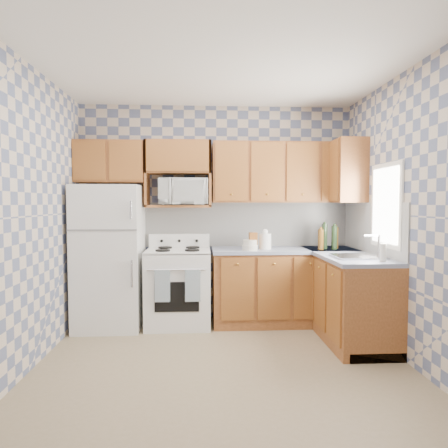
{
  "coord_description": "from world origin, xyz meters",
  "views": [
    {
      "loc": [
        -0.19,
        -3.5,
        1.47
      ],
      "look_at": [
        0.05,
        0.75,
        1.25
      ],
      "focal_mm": 32.0,
      "sensor_mm": 36.0,
      "label": 1
    }
  ],
  "objects": [
    {
      "name": "countertop_right",
      "position": [
        1.4,
        0.8,
        0.9
      ],
      "size": [
        0.63,
        1.6,
        0.04
      ],
      "primitive_type": "cube",
      "color": "slate",
      "rests_on": "base_cabinets_right"
    },
    {
      "name": "electric_kettle",
      "position": [
        0.58,
        1.27,
        1.01
      ],
      "size": [
        0.15,
        0.15,
        0.19
      ],
      "primitive_type": "cylinder",
      "color": "silver",
      "rests_on": "countertop_back"
    },
    {
      "name": "backsplash_right",
      "position": [
        1.69,
        0.8,
        1.2
      ],
      "size": [
        0.02,
        1.6,
        0.56
      ],
      "primitive_type": "cube",
      "color": "white",
      "rests_on": "right_wall"
    },
    {
      "name": "right_wall",
      "position": [
        1.7,
        0.0,
        1.35
      ],
      "size": [
        0.02,
        3.2,
        2.7
      ],
      "primitive_type": "cube",
      "color": "slate",
      "rests_on": "ground"
    },
    {
      "name": "bottle_3",
      "position": [
        1.22,
        1.14,
        1.04
      ],
      "size": [
        0.07,
        0.07,
        0.24
      ],
      "primitive_type": "cylinder",
      "color": "#593711",
      "rests_on": "countertop_back"
    },
    {
      "name": "dish_towel_left",
      "position": [
        -0.63,
        0.93,
        0.55
      ],
      "size": [
        0.17,
        0.02,
        0.36
      ],
      "primitive_type": "cube",
      "color": "navy",
      "rests_on": "stove_body"
    },
    {
      "name": "upper_cabinets_right",
      "position": [
        1.53,
        1.25,
        1.85
      ],
      "size": [
        0.33,
        0.7,
        0.74
      ],
      "primitive_type": "cube",
      "color": "brown",
      "rests_on": "right_wall"
    },
    {
      "name": "countertop_back",
      "position": [
        0.82,
        1.3,
        0.9
      ],
      "size": [
        1.77,
        0.63,
        0.04
      ],
      "primitive_type": "cube",
      "color": "slate",
      "rests_on": "base_cabinets_back"
    },
    {
      "name": "stove_body",
      "position": [
        -0.47,
        1.28,
        0.45
      ],
      "size": [
        0.76,
        0.65,
        0.9
      ],
      "primitive_type": "cube",
      "color": "silver",
      "rests_on": "floor"
    },
    {
      "name": "bottle_1",
      "position": [
        1.39,
        1.16,
        1.06
      ],
      "size": [
        0.07,
        0.07,
        0.28
      ],
      "primitive_type": "cylinder",
      "color": "black",
      "rests_on": "countertop_back"
    },
    {
      "name": "microwave",
      "position": [
        -0.43,
        1.43,
        1.61
      ],
      "size": [
        0.63,
        0.46,
        0.33
      ],
      "primitive_type": "imported",
      "rotation": [
        0.0,
        0.0,
        0.11
      ],
      "color": "silver",
      "rests_on": "microwave_shelf"
    },
    {
      "name": "food_containers",
      "position": [
        0.38,
        1.14,
        0.98
      ],
      "size": [
        0.18,
        0.18,
        0.12
      ],
      "primitive_type": null,
      "color": "beige",
      "rests_on": "countertop_back"
    },
    {
      "name": "refrigerator",
      "position": [
        -1.27,
        1.25,
        0.84
      ],
      "size": [
        0.75,
        0.7,
        1.68
      ],
      "primitive_type": "cube",
      "color": "silver",
      "rests_on": "floor"
    },
    {
      "name": "window",
      "position": [
        1.69,
        0.45,
        1.45
      ],
      "size": [
        0.02,
        0.66,
        0.86
      ],
      "primitive_type": "cube",
      "color": "silver",
      "rests_on": "right_wall"
    },
    {
      "name": "base_cabinets_back",
      "position": [
        0.82,
        1.3,
        0.44
      ],
      "size": [
        1.75,
        0.6,
        0.88
      ],
      "primitive_type": "cube",
      "color": "brown",
      "rests_on": "floor"
    },
    {
      "name": "backguard",
      "position": [
        -0.47,
        1.55,
        1.0
      ],
      "size": [
        0.76,
        0.08,
        0.17
      ],
      "primitive_type": "cube",
      "color": "silver",
      "rests_on": "cooktop"
    },
    {
      "name": "dish_towel_right",
      "position": [
        -0.29,
        0.93,
        0.55
      ],
      "size": [
        0.17,
        0.02,
        0.36
      ],
      "primitive_type": "cube",
      "color": "navy",
      "rests_on": "stove_body"
    },
    {
      "name": "sink",
      "position": [
        1.4,
        0.45,
        0.93
      ],
      "size": [
        0.48,
        0.4,
        0.03
      ],
      "primitive_type": "cube",
      "color": "#B7B7BC",
      "rests_on": "countertop_right"
    },
    {
      "name": "upper_cabinets_fridge",
      "position": [
        -1.29,
        1.44,
        1.97
      ],
      "size": [
        0.82,
        0.33,
        0.5
      ],
      "primitive_type": "cube",
      "color": "brown",
      "rests_on": "back_wall"
    },
    {
      "name": "cooktop",
      "position": [
        -0.47,
        1.28,
        0.91
      ],
      "size": [
        0.76,
        0.65,
        0.02
      ],
      "primitive_type": "cube",
      "color": "silver",
      "rests_on": "stove_body"
    },
    {
      "name": "soap_bottle",
      "position": [
        1.53,
        0.16,
        1.01
      ],
      "size": [
        0.06,
        0.06,
        0.17
      ],
      "primitive_type": "cylinder",
      "color": "beige",
      "rests_on": "countertop_right"
    },
    {
      "name": "upper_cabinets_back",
      "position": [
        0.82,
        1.44,
        1.85
      ],
      "size": [
        1.75,
        0.33,
        0.74
      ],
      "primitive_type": "cube",
      "color": "brown",
      "rests_on": "back_wall"
    },
    {
      "name": "back_wall",
      "position": [
        0.0,
        1.6,
        1.35
      ],
      "size": [
        3.4,
        0.02,
        2.7
      ],
      "primitive_type": "cube",
      "color": "slate",
      "rests_on": "ground"
    },
    {
      "name": "bottle_2",
      "position": [
        1.44,
        1.26,
        1.05
      ],
      "size": [
        0.07,
        0.07,
        0.26
      ],
      "primitive_type": "cylinder",
      "color": "#593711",
      "rests_on": "countertop_back"
    },
    {
      "name": "microwave_shelf",
      "position": [
        -0.47,
        1.44,
        1.44
      ],
      "size": [
        0.8,
        0.33,
        0.03
      ],
      "primitive_type": "cube",
      "color": "brown",
      "rests_on": "back_wall"
    },
    {
      "name": "bottle_0",
      "position": [
        1.29,
        1.22,
        1.07
      ],
      "size": [
        0.07,
        0.07,
        0.3
      ],
      "primitive_type": "cylinder",
      "color": "black",
      "rests_on": "countertop_back"
    },
    {
      "name": "backsplash_back",
      "position": [
        0.4,
        1.59,
        1.2
      ],
      "size": [
        2.6,
        0.02,
        0.56
      ],
      "primitive_type": "cube",
      "color": "white",
      "rests_on": "back_wall"
    },
    {
      "name": "base_cabinets_right",
      "position": [
        1.4,
        0.8,
        0.44
      ],
      "size": [
        0.6,
        1.6,
        0.88
      ],
      "primitive_type": "cube",
      "color": "brown",
      "rests_on": "floor"
    },
    {
      "name": "knife_block",
      "position": [
        0.42,
        1.2,
        1.02
      ],
      "size": [
        0.1,
        0.1,
        0.2
      ],
      "primitive_type": "cube",
      "rotation": [
        0.0,
        0.0,
        0.04
      ],
      "color": "#682F0D",
      "rests_on": "countertop_back"
    },
    {
      "name": "floor",
      "position": [
        0.0,
        0.0,
        0.0
      ],
      "size": [
        3.4,
        3.4,
        0.0
      ],
      "primitive_type": "plane",
      "color": "#7B6B4B",
      "rests_on": "ground"
    }
  ]
}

